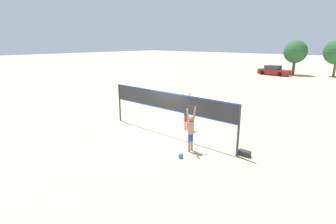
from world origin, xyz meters
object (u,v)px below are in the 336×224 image
object	(u,v)px
player_spiker	(191,129)
player_blocker	(186,110)
volleyball_net	(168,104)
gear_bag	(244,153)
parked_car_near	(274,71)
tree_left_cluster	(295,52)
volleyball	(181,156)

from	to	relation	value
player_spiker	player_blocker	world-z (taller)	player_blocker
volleyball_net	gear_bag	bearing A→B (deg)	3.14
player_spiker	parked_car_near	size ratio (longest dim) A/B	0.45
player_blocker	tree_left_cluster	size ratio (longest dim) A/B	0.42
gear_bag	parked_car_near	xyz separation A→B (m)	(-9.74, 30.07, 0.52)
gear_bag	player_blocker	bearing A→B (deg)	164.13
player_spiker	gear_bag	world-z (taller)	player_spiker
player_blocker	volleyball	world-z (taller)	player_blocker
tree_left_cluster	volleyball_net	bearing A→B (deg)	-84.20
player_blocker	tree_left_cluster	distance (m)	31.43
gear_bag	tree_left_cluster	bearing A→B (deg)	103.26
player_spiker	tree_left_cluster	bearing A→B (deg)	9.33
volleyball	parked_car_near	bearing A→B (deg)	103.61
parked_car_near	gear_bag	bearing A→B (deg)	-64.67
player_blocker	volleyball	bearing A→B (deg)	34.19
player_spiker	volleyball	xyz separation A→B (m)	(0.15, -0.90, -0.98)
volleyball_net	tree_left_cluster	bearing A→B (deg)	95.80
volleyball_net	gear_bag	distance (m)	4.60
volleyball	tree_left_cluster	xyz separation A→B (m)	(-5.65, 34.39, 3.32)
gear_bag	player_spiker	bearing A→B (deg)	-151.50
player_spiker	parked_car_near	xyz separation A→B (m)	(-7.62, 31.22, -0.45)
player_blocker	parked_car_near	distance (m)	29.42
volleyball	player_blocker	bearing A→B (deg)	124.19
volleyball_net	player_blocker	xyz separation A→B (m)	(0.14, 1.42, -0.59)
volleyball	player_spiker	bearing A→B (deg)	99.54
volleyball	parked_car_near	world-z (taller)	parked_car_near
volleyball	parked_car_near	size ratio (longest dim) A/B	0.05
volleyball_net	gear_bag	size ratio (longest dim) A/B	15.22
gear_bag	tree_left_cluster	distance (m)	33.39
parked_car_near	tree_left_cluster	distance (m)	4.18
player_spiker	gear_bag	xyz separation A→B (m)	(2.12, 1.15, -0.97)
volleyball	gear_bag	bearing A→B (deg)	46.18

